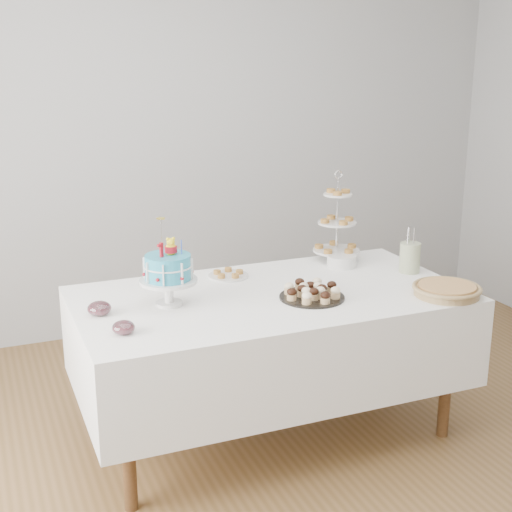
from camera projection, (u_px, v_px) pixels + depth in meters
name	position (u px, v px, depth m)	size (l,w,h in m)	color
floor	(294.00, 461.00, 3.48)	(5.00, 5.00, 0.00)	brown
walls	(299.00, 188.00, 3.11)	(5.04, 4.04, 2.70)	#A9ACAF
table	(270.00, 336.00, 3.60)	(1.92, 1.02, 0.77)	white
birthday_cake	(169.00, 282.00, 3.34)	(0.27, 0.27, 0.42)	silver
cupcake_tray	(312.00, 291.00, 3.46)	(0.32, 0.32, 0.07)	black
pie	(447.00, 290.00, 3.50)	(0.34, 0.34, 0.05)	#A18457
tiered_stand	(337.00, 223.00, 4.04)	(0.27, 0.27, 0.52)	silver
plate_stack	(342.00, 261.00, 3.97)	(0.16, 0.16, 0.06)	silver
pastry_plate	(228.00, 274.00, 3.79)	(0.21, 0.21, 0.03)	silver
jam_bowl_a	(124.00, 328.00, 3.02)	(0.10, 0.10, 0.06)	silver
jam_bowl_b	(99.00, 309.00, 3.24)	(0.11, 0.11, 0.06)	silver
utensil_pitcher	(410.00, 256.00, 3.85)	(0.12, 0.11, 0.25)	beige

